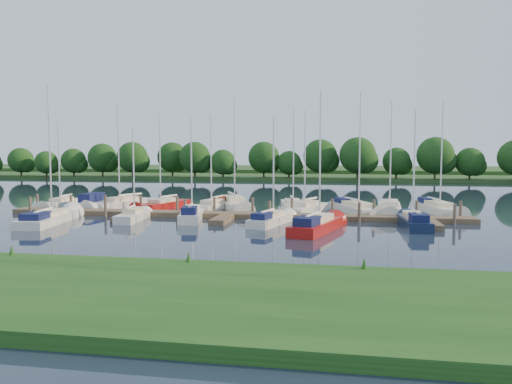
% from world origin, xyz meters
% --- Properties ---
extents(ground, '(260.00, 260.00, 0.00)m').
position_xyz_m(ground, '(0.00, 0.00, 0.00)').
color(ground, '#192532').
rests_on(ground, ground).
extents(near_bank, '(90.00, 10.00, 0.50)m').
position_xyz_m(near_bank, '(0.00, -16.00, 0.25)').
color(near_bank, '#174112').
rests_on(near_bank, ground).
extents(dock, '(40.00, 6.00, 0.40)m').
position_xyz_m(dock, '(0.00, 7.31, 0.20)').
color(dock, brown).
rests_on(dock, ground).
extents(mooring_pilings, '(38.24, 2.84, 2.00)m').
position_xyz_m(mooring_pilings, '(0.00, 8.43, 0.60)').
color(mooring_pilings, '#473D33').
rests_on(mooring_pilings, ground).
extents(far_shore, '(180.00, 30.00, 0.60)m').
position_xyz_m(far_shore, '(0.00, 75.00, 0.30)').
color(far_shore, '#204219').
rests_on(far_shore, ground).
extents(distant_hill, '(220.00, 40.00, 1.40)m').
position_xyz_m(distant_hill, '(0.00, 100.00, 0.70)').
color(distant_hill, '#355826').
rests_on(distant_hill, ground).
extents(treeline, '(146.04, 9.60, 8.27)m').
position_xyz_m(treeline, '(0.83, 62.08, 4.07)').
color(treeline, '#38281C').
rests_on(treeline, ground).
extents(sailboat_n_0, '(1.98, 7.04, 8.96)m').
position_xyz_m(sailboat_n_0, '(-18.66, 12.80, 0.27)').
color(sailboat_n_0, silver).
rests_on(sailboat_n_0, ground).
extents(motorboat, '(2.06, 5.79, 1.90)m').
position_xyz_m(motorboat, '(-15.07, 12.12, 0.38)').
color(motorboat, silver).
rests_on(motorboat, ground).
extents(sailboat_n_2, '(4.75, 7.99, 10.45)m').
position_xyz_m(sailboat_n_2, '(-12.33, 13.23, 0.27)').
color(sailboat_n_2, silver).
rests_on(sailboat_n_2, ground).
extents(sailboat_n_3, '(3.58, 7.87, 9.96)m').
position_xyz_m(sailboat_n_3, '(-7.99, 13.01, 0.27)').
color(sailboat_n_3, '#9E110E').
rests_on(sailboat_n_3, ground).
extents(sailboat_n_4, '(2.87, 7.32, 9.36)m').
position_xyz_m(sailboat_n_4, '(-2.72, 12.67, 0.32)').
color(sailboat_n_4, silver).
rests_on(sailboat_n_4, ground).
extents(sailboat_n_5, '(5.09, 8.75, 11.47)m').
position_xyz_m(sailboat_n_5, '(-1.02, 14.24, 0.29)').
color(sailboat_n_5, silver).
rests_on(sailboat_n_5, ground).
extents(sailboat_n_6, '(3.09, 7.98, 9.99)m').
position_xyz_m(sailboat_n_6, '(4.76, 14.54, 0.27)').
color(sailboat_n_6, silver).
rests_on(sailboat_n_6, ground).
extents(sailboat_n_7, '(3.97, 7.47, 9.69)m').
position_xyz_m(sailboat_n_7, '(6.18, 12.04, 0.28)').
color(sailboat_n_7, silver).
rests_on(sailboat_n_7, ground).
extents(sailboat_n_8, '(5.02, 8.87, 11.35)m').
position_xyz_m(sailboat_n_8, '(10.80, 13.03, 0.31)').
color(sailboat_n_8, silver).
rests_on(sailboat_n_8, ground).
extents(sailboat_n_9, '(2.47, 8.20, 10.56)m').
position_xyz_m(sailboat_n_9, '(13.69, 12.83, 0.28)').
color(sailboat_n_9, silver).
rests_on(sailboat_n_9, ground).
extents(sailboat_n_10, '(3.47, 8.36, 10.52)m').
position_xyz_m(sailboat_n_10, '(18.16, 14.26, 0.32)').
color(sailboat_n_10, silver).
rests_on(sailboat_n_10, ground).
extents(sailboat_s_0, '(3.27, 8.95, 11.15)m').
position_xyz_m(sailboat_s_0, '(-13.22, 2.15, 0.31)').
color(sailboat_s_0, silver).
rests_on(sailboat_s_0, ground).
extents(sailboat_s_1, '(1.88, 6.08, 7.93)m').
position_xyz_m(sailboat_s_1, '(-7.33, 4.68, 0.28)').
color(sailboat_s_1, silver).
rests_on(sailboat_s_1, ground).
extents(sailboat_s_2, '(2.70, 6.75, 8.81)m').
position_xyz_m(sailboat_s_2, '(-2.69, 5.56, 0.34)').
color(sailboat_s_2, silver).
rests_on(sailboat_s_2, ground).
extents(sailboat_s_3, '(2.97, 6.77, 8.67)m').
position_xyz_m(sailboat_s_3, '(4.09, 4.40, 0.32)').
color(sailboat_s_3, silver).
rests_on(sailboat_s_3, ground).
extents(sailboat_s_4, '(3.68, 8.05, 10.31)m').
position_xyz_m(sailboat_s_4, '(7.75, 1.64, 0.33)').
color(sailboat_s_4, '#9E110E').
rests_on(sailboat_s_4, ground).
extents(sailboat_s_5, '(1.90, 7.04, 9.14)m').
position_xyz_m(sailboat_s_5, '(14.73, 4.83, 0.33)').
color(sailboat_s_5, '#101D37').
rests_on(sailboat_s_5, ground).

